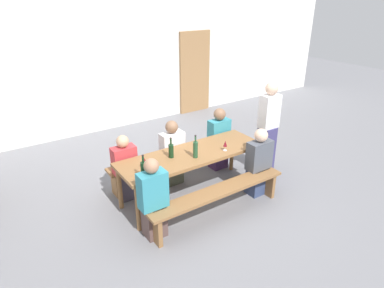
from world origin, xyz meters
The scene contains 17 objects.
ground_plane centered at (0.00, 0.00, 0.00)m, with size 24.00×24.00×0.00m, color slate.
back_wall centered at (0.00, 3.58, 1.60)m, with size 14.00×0.20×3.20m, color silver.
wooden_door centered at (2.40, 3.44, 1.05)m, with size 0.90×0.06×2.10m, color #9E7247.
tasting_table centered at (0.00, 0.00, 0.67)m, with size 2.31×0.74×0.75m.
bench_near centered at (0.00, -0.67, 0.36)m, with size 2.21×0.30×0.45m.
bench_far centered at (0.00, 0.67, 0.36)m, with size 2.21×0.30×0.45m.
wine_bottle_0 centered at (-0.04, -0.15, 0.88)m, with size 0.07×0.07×0.35m.
wine_bottle_1 centered at (-0.94, -0.29, 0.88)m, with size 0.08×0.08×0.34m.
wine_bottle_2 centered at (-0.33, 0.05, 0.86)m, with size 0.08×0.08×0.31m.
wine_glass_0 centered at (-0.81, -0.02, 0.87)m, with size 0.07×0.07×0.17m.
wine_glass_1 centered at (0.47, -0.21, 0.86)m, with size 0.06×0.06×0.16m.
seated_guest_near_0 centered at (-0.95, -0.52, 0.54)m, with size 0.37×0.24×1.14m.
seated_guest_near_1 centered at (0.90, -0.52, 0.53)m, with size 0.40×0.24×1.11m.
seated_guest_far_0 centered at (-0.88, 0.52, 0.50)m, with size 0.36×0.24×1.06m.
seated_guest_far_1 centered at (-0.04, 0.52, 0.53)m, with size 0.39×0.24×1.12m.
seated_guest_far_2 centered at (0.93, 0.52, 0.55)m, with size 0.39×0.24×1.14m.
standing_host centered at (1.53, -0.07, 0.81)m, with size 0.33×0.24×1.64m.
Camera 1 is at (-2.54, -3.77, 2.97)m, focal length 31.26 mm.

